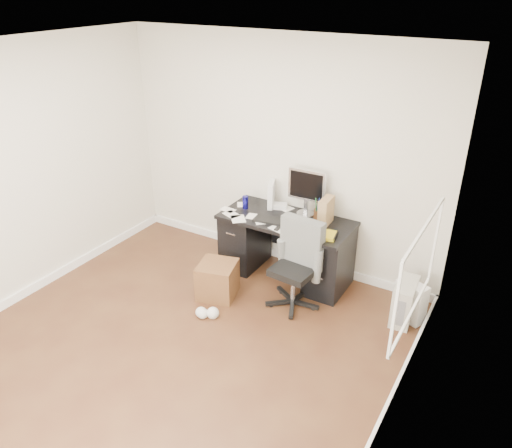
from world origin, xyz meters
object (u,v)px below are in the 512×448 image
(lcd_monitor, at_px, (307,192))
(office_chair, at_px, (294,266))
(keyboard, at_px, (275,221))
(desk, at_px, (286,246))
(pc_tower, at_px, (404,301))
(wicker_basket, at_px, (217,280))

(lcd_monitor, relative_size, office_chair, 0.57)
(keyboard, bearing_deg, desk, 59.18)
(desk, relative_size, keyboard, 3.12)
(pc_tower, bearing_deg, wicker_basket, -166.13)
(lcd_monitor, relative_size, wicker_basket, 1.39)
(office_chair, bearing_deg, wicker_basket, -156.42)
(lcd_monitor, bearing_deg, keyboard, -121.45)
(keyboard, height_order, wicker_basket, keyboard)
(desk, distance_m, office_chair, 0.59)
(desk, bearing_deg, keyboard, -113.67)
(office_chair, relative_size, wicker_basket, 2.44)
(lcd_monitor, height_order, office_chair, lcd_monitor)
(lcd_monitor, bearing_deg, office_chair, -74.93)
(lcd_monitor, xyz_separation_m, pc_tower, (1.30, -0.33, -0.81))
(office_chair, distance_m, wicker_basket, 0.89)
(office_chair, bearing_deg, keyboard, 146.33)
(lcd_monitor, xyz_separation_m, wicker_basket, (-0.59, -0.95, -0.83))
(desk, xyz_separation_m, keyboard, (-0.06, -0.15, 0.36))
(desk, height_order, wicker_basket, desk)
(lcd_monitor, height_order, pc_tower, lcd_monitor)
(desk, relative_size, pc_tower, 3.44)
(keyboard, distance_m, wicker_basket, 0.91)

